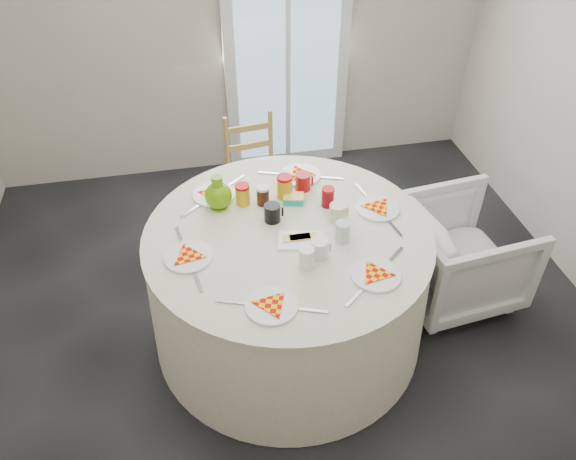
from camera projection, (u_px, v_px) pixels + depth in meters
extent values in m
plane|color=black|center=(286.00, 331.00, 3.49)|extent=(4.00, 4.00, 0.00)
cube|color=#BCB5A3|center=(233.00, 14.00, 4.19)|extent=(4.00, 0.02, 2.60)
cube|color=silver|center=(287.00, 45.00, 4.37)|extent=(1.00, 0.08, 2.10)
cylinder|color=white|center=(288.00, 286.00, 3.27)|extent=(1.61, 1.61, 0.82)
imported|color=silver|center=(461.00, 247.00, 3.52)|extent=(0.75, 0.79, 0.74)
cube|color=#07B3AE|center=(293.00, 202.00, 3.22)|extent=(0.13, 0.11, 0.05)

